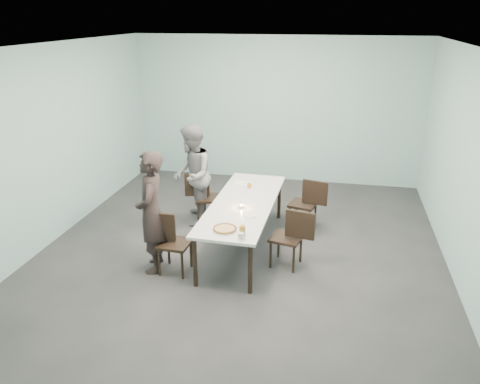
% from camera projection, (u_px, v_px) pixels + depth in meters
% --- Properties ---
extents(ground, '(7.00, 7.00, 0.00)m').
position_uv_depth(ground, '(240.00, 253.00, 7.08)').
color(ground, '#333335').
rests_on(ground, ground).
extents(room_shell, '(6.02, 7.02, 3.01)m').
position_uv_depth(room_shell, '(240.00, 121.00, 6.35)').
color(room_shell, '#A6D2D1').
rests_on(room_shell, ground).
extents(table, '(0.95, 2.62, 0.75)m').
position_uv_depth(table, '(243.00, 206.00, 7.02)').
color(table, white).
rests_on(table, ground).
extents(chair_near_left, '(0.62, 0.44, 0.87)m').
position_uv_depth(chair_near_left, '(169.00, 238.00, 6.44)').
color(chair_near_left, black).
rests_on(chair_near_left, ground).
extents(chair_far_left, '(0.64, 0.50, 0.87)m').
position_uv_depth(chair_far_left, '(204.00, 194.00, 8.00)').
color(chair_far_left, black).
rests_on(chair_far_left, ground).
extents(chair_near_right, '(0.64, 0.50, 0.87)m').
position_uv_depth(chair_near_right, '(292.00, 234.00, 6.55)').
color(chair_near_right, black).
rests_on(chair_near_right, ground).
extents(chair_far_right, '(0.65, 0.51, 0.87)m').
position_uv_depth(chair_far_right, '(308.00, 201.00, 7.71)').
color(chair_far_right, black).
rests_on(chair_far_right, ground).
extents(diner_near, '(0.56, 0.71, 1.73)m').
position_uv_depth(diner_near, '(151.00, 212.00, 6.37)').
color(diner_near, black).
rests_on(diner_near, ground).
extents(diner_far, '(0.84, 0.97, 1.71)m').
position_uv_depth(diner_far, '(192.00, 175.00, 7.85)').
color(diner_far, gray).
rests_on(diner_far, ground).
extents(pizza, '(0.34, 0.34, 0.04)m').
position_uv_depth(pizza, '(225.00, 229.00, 6.10)').
color(pizza, white).
rests_on(pizza, table).
extents(side_plate, '(0.18, 0.18, 0.01)m').
position_uv_depth(side_plate, '(250.00, 215.00, 6.54)').
color(side_plate, white).
rests_on(side_plate, table).
extents(beer_glass, '(0.08, 0.08, 0.15)m').
position_uv_depth(beer_glass, '(242.00, 231.00, 5.91)').
color(beer_glass, '#C0852A').
rests_on(beer_glass, table).
extents(water_tumbler, '(0.08, 0.08, 0.09)m').
position_uv_depth(water_tumbler, '(241.00, 236.00, 5.85)').
color(water_tumbler, silver).
rests_on(water_tumbler, table).
extents(tealight, '(0.06, 0.06, 0.05)m').
position_uv_depth(tealight, '(241.00, 207.00, 6.80)').
color(tealight, silver).
rests_on(tealight, table).
extents(amber_tumbler, '(0.07, 0.07, 0.08)m').
position_uv_depth(amber_tumbler, '(249.00, 185.00, 7.57)').
color(amber_tumbler, '#C0852A').
rests_on(amber_tumbler, table).
extents(menu, '(0.30, 0.23, 0.01)m').
position_uv_depth(menu, '(243.00, 183.00, 7.77)').
color(menu, silver).
rests_on(menu, table).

